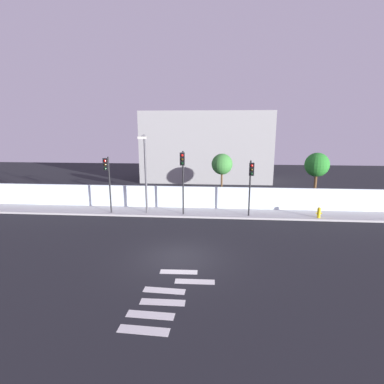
{
  "coord_description": "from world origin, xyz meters",
  "views": [
    {
      "loc": [
        1.83,
        -14.55,
        6.85
      ],
      "look_at": [
        0.15,
        6.5,
        2.15
      ],
      "focal_mm": 27.79,
      "sensor_mm": 36.0,
      "label": 1
    }
  ],
  "objects_px": {
    "traffic_light_right": "(251,177)",
    "street_lamp_curbside": "(145,167)",
    "fire_hydrant": "(319,212)",
    "roadside_tree_midleft": "(317,165)",
    "traffic_light_center": "(183,170)",
    "traffic_light_left": "(107,173)",
    "roadside_tree_leftmost": "(222,164)"
  },
  "relations": [
    {
      "from": "traffic_light_center",
      "to": "roadside_tree_midleft",
      "type": "height_order",
      "value": "traffic_light_center"
    },
    {
      "from": "traffic_light_left",
      "to": "fire_hydrant",
      "type": "height_order",
      "value": "traffic_light_left"
    },
    {
      "from": "traffic_light_center",
      "to": "roadside_tree_leftmost",
      "type": "distance_m",
      "value": 5.16
    },
    {
      "from": "traffic_light_right",
      "to": "roadside_tree_midleft",
      "type": "height_order",
      "value": "roadside_tree_midleft"
    },
    {
      "from": "traffic_light_center",
      "to": "roadside_tree_midleft",
      "type": "bearing_deg",
      "value": 21.25
    },
    {
      "from": "street_lamp_curbside",
      "to": "fire_hydrant",
      "type": "height_order",
      "value": "street_lamp_curbside"
    },
    {
      "from": "traffic_light_left",
      "to": "fire_hydrant",
      "type": "relative_size",
      "value": 5.49
    },
    {
      "from": "traffic_light_left",
      "to": "roadside_tree_midleft",
      "type": "relative_size",
      "value": 0.94
    },
    {
      "from": "traffic_light_left",
      "to": "traffic_light_center",
      "type": "xyz_separation_m",
      "value": [
        5.72,
        -0.13,
        0.34
      ]
    },
    {
      "from": "traffic_light_right",
      "to": "street_lamp_curbside",
      "type": "height_order",
      "value": "street_lamp_curbside"
    },
    {
      "from": "traffic_light_center",
      "to": "street_lamp_curbside",
      "type": "xyz_separation_m",
      "value": [
        -2.93,
        0.6,
        0.1
      ]
    },
    {
      "from": "traffic_light_left",
      "to": "street_lamp_curbside",
      "type": "height_order",
      "value": "street_lamp_curbside"
    },
    {
      "from": "fire_hydrant",
      "to": "traffic_light_left",
      "type": "bearing_deg",
      "value": -178.39
    },
    {
      "from": "traffic_light_left",
      "to": "roadside_tree_leftmost",
      "type": "relative_size",
      "value": 0.97
    },
    {
      "from": "traffic_light_center",
      "to": "roadside_tree_midleft",
      "type": "xyz_separation_m",
      "value": [
        10.9,
        4.24,
        -0.09
      ]
    },
    {
      "from": "traffic_light_left",
      "to": "roadside_tree_midleft",
      "type": "distance_m",
      "value": 17.12
    },
    {
      "from": "roadside_tree_leftmost",
      "to": "roadside_tree_midleft",
      "type": "relative_size",
      "value": 0.97
    },
    {
      "from": "traffic_light_right",
      "to": "street_lamp_curbside",
      "type": "distance_m",
      "value": 7.91
    },
    {
      "from": "fire_hydrant",
      "to": "street_lamp_curbside",
      "type": "bearing_deg",
      "value": 179.9
    },
    {
      "from": "traffic_light_center",
      "to": "traffic_light_left",
      "type": "bearing_deg",
      "value": 178.67
    },
    {
      "from": "street_lamp_curbside",
      "to": "roadside_tree_leftmost",
      "type": "bearing_deg",
      "value": 31.76
    },
    {
      "from": "traffic_light_right",
      "to": "traffic_light_left",
      "type": "bearing_deg",
      "value": 178.83
    },
    {
      "from": "roadside_tree_leftmost",
      "to": "roadside_tree_midleft",
      "type": "bearing_deg",
      "value": 0.0
    },
    {
      "from": "fire_hydrant",
      "to": "roadside_tree_midleft",
      "type": "relative_size",
      "value": 0.17
    },
    {
      "from": "traffic_light_center",
      "to": "roadside_tree_leftmost",
      "type": "xyz_separation_m",
      "value": [
        2.95,
        4.24,
        -0.1
      ]
    },
    {
      "from": "traffic_light_center",
      "to": "traffic_light_right",
      "type": "bearing_deg",
      "value": -0.97
    },
    {
      "from": "roadside_tree_leftmost",
      "to": "traffic_light_right",
      "type": "bearing_deg",
      "value": -65.33
    },
    {
      "from": "roadside_tree_leftmost",
      "to": "roadside_tree_midleft",
      "type": "distance_m",
      "value": 7.95
    },
    {
      "from": "traffic_light_right",
      "to": "roadside_tree_midleft",
      "type": "relative_size",
      "value": 0.9
    },
    {
      "from": "traffic_light_left",
      "to": "fire_hydrant",
      "type": "bearing_deg",
      "value": 1.61
    },
    {
      "from": "fire_hydrant",
      "to": "roadside_tree_leftmost",
      "type": "bearing_deg",
      "value": 153.03
    },
    {
      "from": "traffic_light_left",
      "to": "roadside_tree_leftmost",
      "type": "height_order",
      "value": "traffic_light_left"
    }
  ]
}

